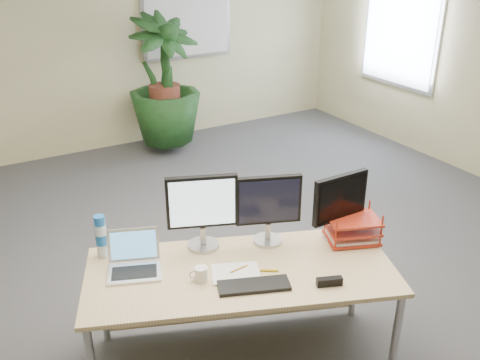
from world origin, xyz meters
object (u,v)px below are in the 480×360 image
monitor_left (202,207)px  laptop (134,260)px  desk (238,280)px  monitor_right (268,205)px  floor_plant (165,96)px

monitor_left → laptop: monitor_left is taller
desk → monitor_right: bearing=19.2°
floor_plant → desk: bearing=-105.8°
laptop → monitor_right: bearing=-9.2°
monitor_left → floor_plant: bearing=71.3°
floor_plant → laptop: (-1.66, -3.49, 0.04)m
desk → monitor_right: monitor_right is taller
desk → monitor_right: (0.28, 0.10, 0.43)m
desk → monitor_left: 0.53m
desk → laptop: bearing=158.1°
floor_plant → laptop: floor_plant is taller
monitor_left → laptop: size_ratio=1.28×
monitor_left → monitor_right: bearing=-21.7°
floor_plant → monitor_right: bearing=-102.0°
floor_plant → monitor_left: floor_plant is taller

